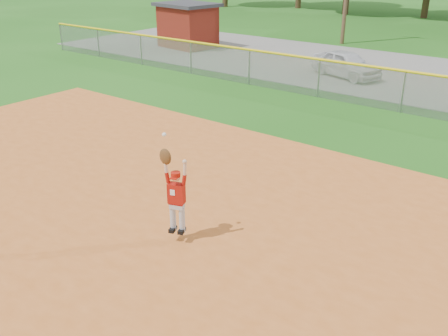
# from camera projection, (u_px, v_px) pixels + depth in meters

# --- Properties ---
(ground) EXTENTS (120.00, 120.00, 0.00)m
(ground) POSITION_uv_depth(u_px,v_px,m) (235.00, 222.00, 10.74)
(ground) COLOR #1E5914
(ground) RESTS_ON ground
(clay_infield) EXTENTS (24.00, 16.00, 0.04)m
(clay_infield) POSITION_uv_depth(u_px,v_px,m) (131.00, 290.00, 8.56)
(clay_infield) COLOR #C15F22
(clay_infield) RESTS_ON ground
(parking_strip) EXTENTS (44.00, 10.00, 0.03)m
(parking_strip) POSITION_uv_depth(u_px,v_px,m) (448.00, 80.00, 22.33)
(parking_strip) COLOR slate
(parking_strip) RESTS_ON ground
(car_white_a) EXTENTS (3.74, 2.47, 1.18)m
(car_white_a) POSITION_uv_depth(u_px,v_px,m) (346.00, 64.00, 22.66)
(car_white_a) COLOR silver
(car_white_a) RESTS_ON parking_strip
(utility_shed) EXTENTS (3.75, 3.11, 2.56)m
(utility_shed) POSITION_uv_depth(u_px,v_px,m) (188.00, 25.00, 29.43)
(utility_shed) COLOR #62180E
(utility_shed) RESTS_ON ground
(outfield_fence) EXTENTS (40.06, 0.10, 1.55)m
(outfield_fence) POSITION_uv_depth(u_px,v_px,m) (404.00, 89.00, 17.63)
(outfield_fence) COLOR gray
(outfield_fence) RESTS_ON ground
(ballplayer) EXTENTS (0.57, 0.32, 2.05)m
(ballplayer) POSITION_uv_depth(u_px,v_px,m) (175.00, 192.00, 9.59)
(ballplayer) COLOR silver
(ballplayer) RESTS_ON ground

